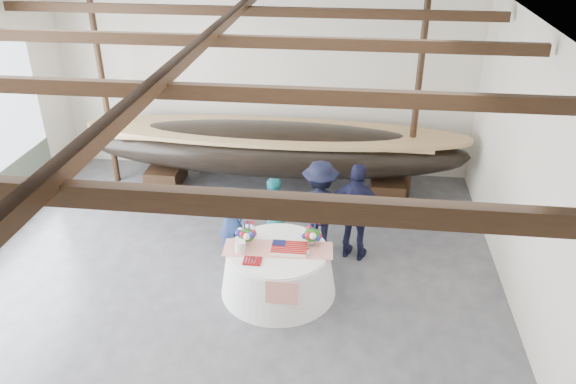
# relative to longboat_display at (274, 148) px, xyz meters

# --- Properties ---
(floor) EXTENTS (10.00, 12.00, 0.01)m
(floor) POSITION_rel_longboat_display_xyz_m (-0.39, -4.83, -1.06)
(floor) COLOR #3D3D42
(floor) RESTS_ON ground
(wall_back) EXTENTS (10.00, 0.02, 4.50)m
(wall_back) POSITION_rel_longboat_display_xyz_m (-0.39, 1.17, 1.19)
(wall_back) COLOR silver
(wall_back) RESTS_ON ground
(wall_right) EXTENTS (0.02, 12.00, 4.50)m
(wall_right) POSITION_rel_longboat_display_xyz_m (4.61, -4.83, 1.19)
(wall_right) COLOR silver
(wall_right) RESTS_ON ground
(ceiling) EXTENTS (10.00, 12.00, 0.01)m
(ceiling) POSITION_rel_longboat_display_xyz_m (-0.39, -4.83, 3.44)
(ceiling) COLOR white
(ceiling) RESTS_ON wall_back
(pavilion_structure) EXTENTS (9.80, 11.76, 4.50)m
(pavilion_structure) POSITION_rel_longboat_display_xyz_m (-0.39, -4.00, 2.94)
(pavilion_structure) COLOR black
(pavilion_structure) RESTS_ON ground
(longboat_display) EXTENTS (8.84, 1.77, 1.66)m
(longboat_display) POSITION_rel_longboat_display_xyz_m (0.00, 0.00, 0.00)
(longboat_display) COLOR black
(longboat_display) RESTS_ON ground
(banquet_table) EXTENTS (2.02, 2.02, 0.86)m
(banquet_table) POSITION_rel_longboat_display_xyz_m (0.62, -3.83, -0.63)
(banquet_table) COLOR white
(banquet_table) RESTS_ON ground
(tabletop_items) EXTENTS (1.89, 0.95, 0.40)m
(tabletop_items) POSITION_rel_longboat_display_xyz_m (0.58, -3.75, -0.05)
(tabletop_items) COLOR red
(tabletop_items) RESTS_ON banquet_table
(guest_woman_blue) EXTENTS (0.64, 0.59, 1.46)m
(guest_woman_blue) POSITION_rel_longboat_display_xyz_m (-0.42, -2.82, -0.33)
(guest_woman_blue) COLOR navy
(guest_woman_blue) RESTS_ON ground
(guest_woman_teal) EXTENTS (0.87, 0.78, 1.48)m
(guest_woman_teal) POSITION_rel_longboat_display_xyz_m (0.31, -2.41, -0.32)
(guest_woman_teal) COLOR teal
(guest_woman_teal) RESTS_ON ground
(guest_man_left) EXTENTS (1.27, 0.80, 1.87)m
(guest_man_left) POSITION_rel_longboat_display_xyz_m (1.24, -2.39, -0.12)
(guest_man_left) COLOR black
(guest_man_left) RESTS_ON ground
(guest_man_right) EXTENTS (1.24, 0.81, 1.96)m
(guest_man_right) POSITION_rel_longboat_display_xyz_m (1.94, -2.62, -0.08)
(guest_man_right) COLOR black
(guest_man_right) RESTS_ON ground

